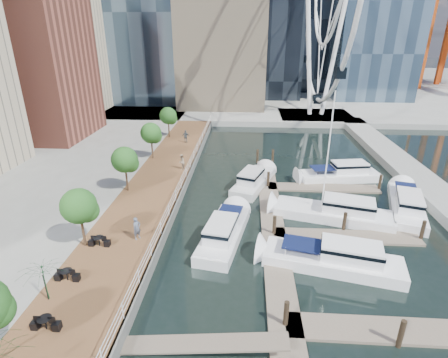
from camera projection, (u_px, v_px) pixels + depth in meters
name	position (u px, v px, depth m)	size (l,w,h in m)	color
ground	(235.00, 300.00, 22.28)	(520.00, 520.00, 0.00)	black
boardwalk	(154.00, 191.00, 36.45)	(6.00, 60.00, 1.00)	brown
seawall	(183.00, 192.00, 36.27)	(0.25, 60.00, 1.00)	#595954
land_far	(246.00, 83.00, 116.06)	(200.00, 114.00, 1.00)	gray
breakwater	(419.00, 180.00, 39.29)	(4.00, 60.00, 1.00)	gray
pier	(315.00, 117.00, 69.14)	(14.00, 12.00, 1.00)	gray
railing	(181.00, 183.00, 35.88)	(0.10, 60.00, 1.05)	white
floating_docks	(329.00, 220.00, 30.80)	(16.00, 34.00, 2.60)	#6D6051
street_trees	(125.00, 160.00, 34.22)	(2.60, 42.60, 4.60)	#3F2B1C
cafe_tables	(57.00, 297.00, 20.54)	(2.50, 13.70, 0.74)	black
yacht_foreground	(331.00, 267.00, 25.45)	(2.88, 10.74, 2.15)	white
pedestrian_near	(137.00, 228.00, 26.78)	(0.66, 0.44, 1.82)	#51596C
pedestrian_mid	(182.00, 162.00, 40.69)	(0.88, 0.68, 1.81)	gray
pedestrian_far	(186.00, 136.00, 50.79)	(1.08, 0.45, 1.84)	#384046
moored_yachts	(327.00, 217.00, 32.30)	(22.14, 33.85, 11.50)	white
cafe_seating	(12.00, 336.00, 16.70)	(4.82, 9.45, 2.75)	#0F3818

